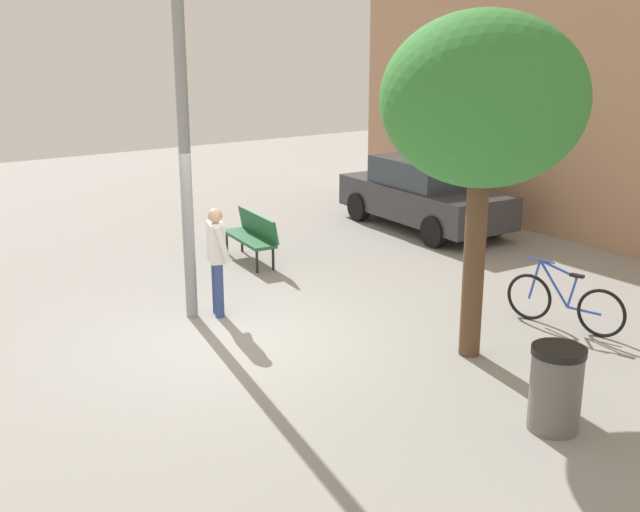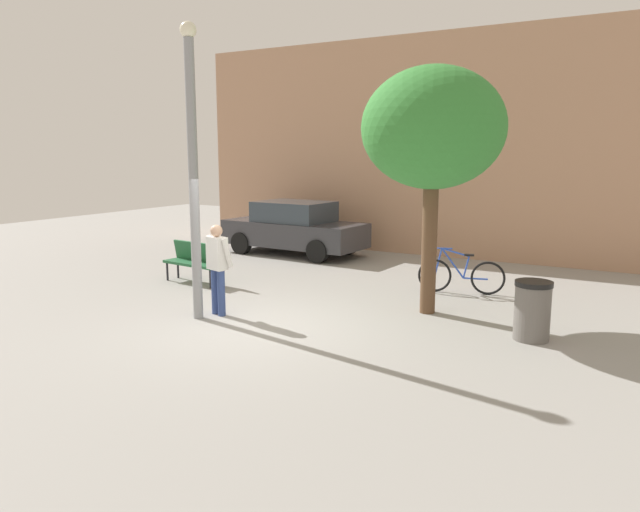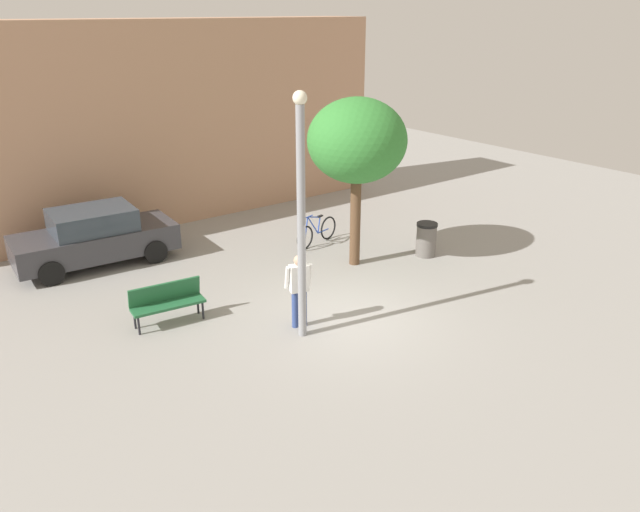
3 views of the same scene
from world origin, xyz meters
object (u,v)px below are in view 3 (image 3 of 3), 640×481
at_px(person_by_lamppost, 295,282).
at_px(trash_bin, 609,454).
at_px(lamppost, 307,180).
at_px(park_bench, 188,239).

relative_size(person_by_lamppost, trash_bin, 1.66).
bearing_deg(lamppost, person_by_lamppost, -84.67).
bearing_deg(trash_bin, park_bench, 152.89).
height_order(person_by_lamppost, park_bench, person_by_lamppost).
xyz_separation_m(lamppost, person_by_lamppost, (0.04, -0.40, -1.09)).
distance_m(person_by_lamppost, park_bench, 3.71).
height_order(park_bench, trash_bin, trash_bin).
bearing_deg(trash_bin, lamppost, 154.53).
relative_size(lamppost, person_by_lamppost, 2.26).
xyz_separation_m(lamppost, trash_bin, (3.47, -1.65, -1.55)).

